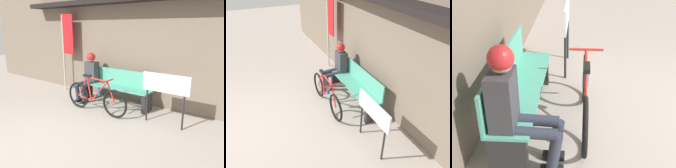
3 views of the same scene
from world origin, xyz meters
The scene contains 7 objects.
ground_plane centered at (0.00, 0.00, 0.00)m, with size 24.00×24.00×0.00m, color #ADA399.
storefront_wall centered at (0.00, 2.86, 1.66)m, with size 12.00×0.56×3.20m.
park_bench_near centered at (-0.07, 2.42, 0.42)m, with size 1.94×0.42×0.86m.
bicycle centered at (-0.08, 1.67, 0.35)m, with size 1.69×0.40×0.85m.
person_seated centered at (-0.83, 2.30, 0.71)m, with size 0.34×0.65×1.24m.
banner_pole centered at (-1.93, 2.55, 1.46)m, with size 0.45×0.05×2.24m.
signboard centered at (1.43, 1.96, 0.78)m, with size 0.94×0.04×1.03m.
Camera 1 is at (2.98, -1.87, 1.90)m, focal length 35.00 mm.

